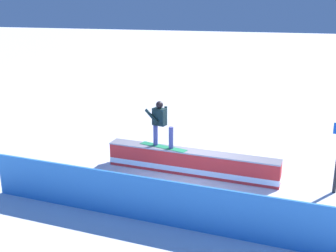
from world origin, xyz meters
TOP-DOWN VIEW (x-y plane):
  - ground_plane at (0.00, 0.00)m, footprint 120.00×120.00m
  - grind_box at (0.00, 0.00)m, footprint 5.33×0.95m
  - snowboarder at (0.99, -0.10)m, footprint 1.59×0.68m
  - safety_fence at (0.00, 3.12)m, footprint 9.34×0.85m

SIDE VIEW (x-z plane):
  - ground_plane at x=0.00m, z-range 0.00..0.00m
  - grind_box at x=0.00m, z-range -0.03..0.71m
  - safety_fence at x=0.00m, z-range 0.00..1.14m
  - snowboarder at x=0.99m, z-range 0.81..2.24m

